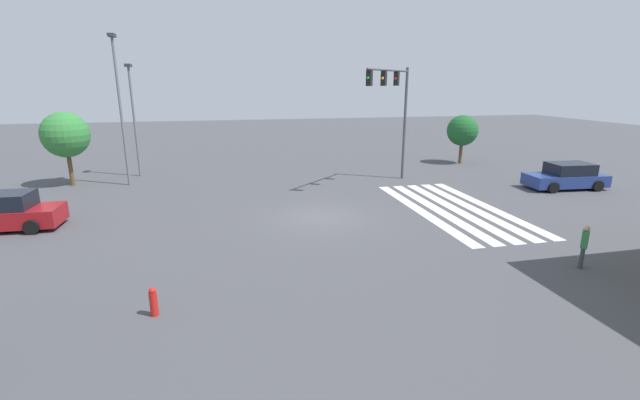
{
  "coord_description": "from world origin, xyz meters",
  "views": [
    {
      "loc": [
        -19.43,
        4.35,
        6.35
      ],
      "look_at": [
        0.0,
        0.0,
        0.89
      ],
      "focal_mm": 24.0,
      "sensor_mm": 36.0,
      "label": 1
    }
  ],
  "objects": [
    {
      "name": "tree_corner_c",
      "position": [
        10.15,
        14.01,
        3.23
      ],
      "size": [
        2.83,
        2.83,
        4.66
      ],
      "color": "brown",
      "rests_on": "ground_plane"
    },
    {
      "name": "crosswalk_markings",
      "position": [
        0.0,
        -7.19,
        0.0
      ],
      "size": [
        10.67,
        4.4,
        0.01
      ],
      "rotation": [
        0.0,
        0.0,
        1.57
      ],
      "color": "silver",
      "rests_on": "ground_plane"
    },
    {
      "name": "ground_plane",
      "position": [
        0.0,
        0.0,
        0.0
      ],
      "size": [
        118.2,
        118.2,
        0.0
      ],
      "primitive_type": "plane",
      "color": "#47474C"
    },
    {
      "name": "car_1",
      "position": [
        1.37,
        14.1,
        0.75
      ],
      "size": [
        2.19,
        4.75,
        1.68
      ],
      "rotation": [
        0.0,
        0.0,
        1.54
      ],
      "color": "maroon",
      "rests_on": "ground_plane"
    },
    {
      "name": "street_light_pole_b",
      "position": [
        12.28,
        10.29,
        4.58
      ],
      "size": [
        0.8,
        0.36,
        7.58
      ],
      "color": "slate",
      "rests_on": "ground_plane"
    },
    {
      "name": "pedestrian",
      "position": [
        -7.75,
        -7.78,
        0.87
      ],
      "size": [
        0.41,
        0.41,
        1.58
      ],
      "rotation": [
        0.0,
        0.0,
        0.79
      ],
      "color": "#38383D",
      "rests_on": "ground_plane"
    },
    {
      "name": "fire_hydrant",
      "position": [
        -7.87,
        6.56,
        0.43
      ],
      "size": [
        0.22,
        0.22,
        0.86
      ],
      "color": "red",
      "rests_on": "ground_plane"
    },
    {
      "name": "car_2",
      "position": [
        2.52,
        -16.24,
        0.75
      ],
      "size": [
        2.45,
        4.9,
        1.6
      ],
      "rotation": [
        0.0,
        0.0,
        1.5
      ],
      "color": "navy",
      "rests_on": "ground_plane"
    },
    {
      "name": "street_light_pole_a",
      "position": [
        9.49,
        10.49,
        5.41
      ],
      "size": [
        0.8,
        0.36,
        9.17
      ],
      "color": "slate",
      "rests_on": "ground_plane"
    },
    {
      "name": "tree_corner_b",
      "position": [
        11.81,
        -14.4,
        2.66
      ],
      "size": [
        2.46,
        2.46,
        3.9
      ],
      "color": "brown",
      "rests_on": "ground_plane"
    },
    {
      "name": "traffic_signal_mast",
      "position": [
        6.12,
        -6.12,
        5.37
      ],
      "size": [
        4.27,
        4.27,
        7.33
      ],
      "rotation": [
        0.0,
        0.0,
        2.36
      ],
      "color": "#47474C",
      "rests_on": "ground_plane"
    }
  ]
}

